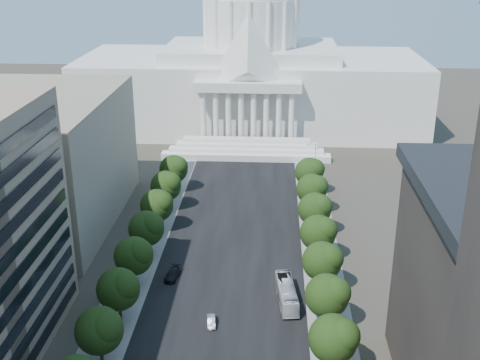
# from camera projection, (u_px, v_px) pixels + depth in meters

# --- Properties ---
(road_asphalt) EXTENTS (30.00, 260.00, 0.01)m
(road_asphalt) POSITION_uv_depth(u_px,v_px,m) (233.00, 244.00, 133.36)
(road_asphalt) COLOR black
(road_asphalt) RESTS_ON ground
(sidewalk_left) EXTENTS (8.00, 260.00, 0.02)m
(sidewalk_left) POSITION_uv_depth(u_px,v_px,m) (149.00, 241.00, 134.37)
(sidewalk_left) COLOR gray
(sidewalk_left) RESTS_ON ground
(sidewalk_right) EXTENTS (8.00, 260.00, 0.02)m
(sidewalk_right) POSITION_uv_depth(u_px,v_px,m) (319.00, 246.00, 132.35)
(sidewalk_right) COLOR gray
(sidewalk_right) RESTS_ON ground
(capitol) EXTENTS (120.00, 56.00, 73.00)m
(capitol) POSITION_uv_depth(u_px,v_px,m) (251.00, 71.00, 214.27)
(capitol) COLOR white
(capitol) RESTS_ON ground
(office_block_left_far) EXTENTS (38.00, 52.00, 30.00)m
(office_block_left_far) POSITION_uv_depth(u_px,v_px,m) (30.00, 161.00, 139.73)
(office_block_left_far) COLOR gray
(office_block_left_far) RESTS_ON ground
(tree_l_d) EXTENTS (7.79, 7.60, 9.97)m
(tree_l_d) POSITION_uv_depth(u_px,v_px,m) (101.00, 330.00, 92.72)
(tree_l_d) COLOR #33261C
(tree_l_d) RESTS_ON ground
(tree_l_e) EXTENTS (7.79, 7.60, 9.97)m
(tree_l_e) POSITION_uv_depth(u_px,v_px,m) (120.00, 288.00, 103.87)
(tree_l_e) COLOR #33261C
(tree_l_e) RESTS_ON ground
(tree_l_f) EXTENTS (7.79, 7.60, 9.97)m
(tree_l_f) POSITION_uv_depth(u_px,v_px,m) (135.00, 255.00, 115.03)
(tree_l_f) COLOR #33261C
(tree_l_f) RESTS_ON ground
(tree_l_g) EXTENTS (7.79, 7.60, 9.97)m
(tree_l_g) POSITION_uv_depth(u_px,v_px,m) (148.00, 228.00, 126.18)
(tree_l_g) COLOR #33261C
(tree_l_g) RESTS_ON ground
(tree_l_h) EXTENTS (7.79, 7.60, 9.97)m
(tree_l_h) POSITION_uv_depth(u_px,v_px,m) (158.00, 205.00, 137.34)
(tree_l_h) COLOR #33261C
(tree_l_h) RESTS_ON ground
(tree_l_i) EXTENTS (7.79, 7.60, 9.97)m
(tree_l_i) POSITION_uv_depth(u_px,v_px,m) (167.00, 185.00, 148.49)
(tree_l_i) COLOR #33261C
(tree_l_i) RESTS_ON ground
(tree_l_j) EXTENTS (7.79, 7.60, 9.97)m
(tree_l_j) POSITION_uv_depth(u_px,v_px,m) (175.00, 168.00, 159.65)
(tree_l_j) COLOR #33261C
(tree_l_j) RESTS_ON ground
(tree_r_d) EXTENTS (7.79, 7.60, 9.97)m
(tree_r_d) POSITION_uv_depth(u_px,v_px,m) (335.00, 338.00, 90.81)
(tree_r_d) COLOR #33261C
(tree_r_d) RESTS_ON ground
(tree_r_e) EXTENTS (7.79, 7.60, 9.97)m
(tree_r_e) POSITION_uv_depth(u_px,v_px,m) (329.00, 295.00, 101.96)
(tree_r_e) COLOR #33261C
(tree_r_e) RESTS_ON ground
(tree_r_f) EXTENTS (7.79, 7.60, 9.97)m
(tree_r_f) POSITION_uv_depth(u_px,v_px,m) (324.00, 260.00, 113.12)
(tree_r_f) COLOR #33261C
(tree_r_f) RESTS_ON ground
(tree_r_g) EXTENTS (7.79, 7.60, 9.97)m
(tree_r_g) POSITION_uv_depth(u_px,v_px,m) (320.00, 232.00, 124.27)
(tree_r_g) COLOR #33261C
(tree_r_g) RESTS_ON ground
(tree_r_h) EXTENTS (7.79, 7.60, 9.97)m
(tree_r_h) POSITION_uv_depth(u_px,v_px,m) (316.00, 208.00, 135.43)
(tree_r_h) COLOR #33261C
(tree_r_h) RESTS_ON ground
(tree_r_i) EXTENTS (7.79, 7.60, 9.97)m
(tree_r_i) POSITION_uv_depth(u_px,v_px,m) (313.00, 188.00, 146.58)
(tree_r_i) COLOR #33261C
(tree_r_i) RESTS_ON ground
(tree_r_j) EXTENTS (7.79, 7.60, 9.97)m
(tree_r_j) POSITION_uv_depth(u_px,v_px,m) (311.00, 171.00, 157.74)
(tree_r_j) COLOR #33261C
(tree_r_j) RESTS_ON ground
(streetlight_c) EXTENTS (2.61, 0.44, 9.00)m
(streetlight_c) POSITION_uv_depth(u_px,v_px,m) (338.00, 298.00, 102.29)
(streetlight_c) COLOR gray
(streetlight_c) RESTS_ON ground
(streetlight_d) EXTENTS (2.61, 0.44, 9.00)m
(streetlight_d) POSITION_uv_depth(u_px,v_px,m) (327.00, 232.00, 125.53)
(streetlight_d) COLOR gray
(streetlight_d) RESTS_ON ground
(streetlight_e) EXTENTS (2.61, 0.44, 9.00)m
(streetlight_e) POSITION_uv_depth(u_px,v_px,m) (319.00, 188.00, 148.77)
(streetlight_e) COLOR gray
(streetlight_e) RESTS_ON ground
(streetlight_f) EXTENTS (2.61, 0.44, 9.00)m
(streetlight_f) POSITION_uv_depth(u_px,v_px,m) (313.00, 155.00, 172.01)
(streetlight_f) COLOR gray
(streetlight_f) RESTS_ON ground
(car_silver) EXTENTS (1.88, 4.08, 1.30)m
(car_silver) POSITION_uv_depth(u_px,v_px,m) (211.00, 322.00, 104.68)
(car_silver) COLOR #B5BABE
(car_silver) RESTS_ON ground
(car_dark_b) EXTENTS (2.95, 5.79, 1.61)m
(car_dark_b) POSITION_uv_depth(u_px,v_px,m) (173.00, 274.00, 119.40)
(car_dark_b) COLOR black
(car_dark_b) RESTS_ON ground
(city_bus) EXTENTS (4.47, 13.00, 3.55)m
(city_bus) POSITION_uv_depth(u_px,v_px,m) (287.00, 293.00, 111.12)
(city_bus) COLOR silver
(city_bus) RESTS_ON ground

